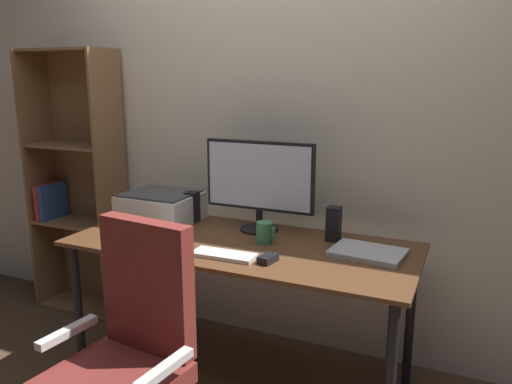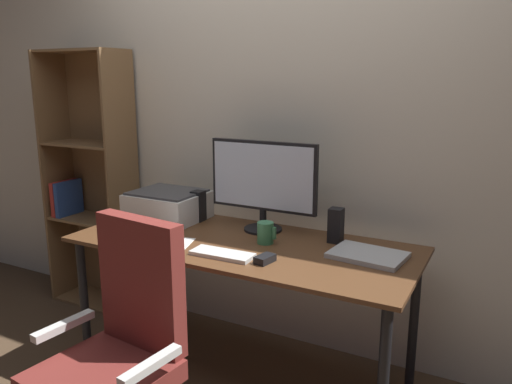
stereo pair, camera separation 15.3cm
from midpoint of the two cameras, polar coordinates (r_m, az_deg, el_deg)
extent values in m
plane|color=#4C3826|center=(2.77, 0.20, -20.44)|extent=(12.00, 12.00, 0.00)
cube|color=beige|center=(2.80, 5.35, 8.35)|extent=(6.40, 0.10, 2.60)
cube|color=#56351E|center=(2.44, 0.21, -5.99)|extent=(1.69, 0.72, 0.02)
cylinder|color=black|center=(2.80, -17.53, -12.23)|extent=(0.04, 0.04, 0.72)
cylinder|color=black|center=(3.21, -9.81, -8.48)|extent=(0.04, 0.04, 0.72)
cylinder|color=black|center=(2.63, 19.23, -14.01)|extent=(0.04, 0.04, 0.72)
cylinder|color=black|center=(2.62, 2.48, -4.26)|extent=(0.20, 0.20, 0.01)
cylinder|color=black|center=(2.61, 2.49, -3.09)|extent=(0.04, 0.04, 0.10)
cube|color=black|center=(2.55, 2.55, 1.86)|extent=(0.59, 0.03, 0.36)
cube|color=silver|center=(2.54, 2.40, 1.80)|extent=(0.56, 0.01, 0.33)
cube|color=silver|center=(2.25, -1.93, -7.14)|extent=(0.29, 0.12, 0.02)
cube|color=black|center=(2.18, 3.06, -7.68)|extent=(0.07, 0.10, 0.03)
cylinder|color=#387F51|center=(2.41, 2.90, -4.70)|extent=(0.08, 0.08, 0.11)
cube|color=#387F51|center=(2.39, 3.94, -4.73)|extent=(0.02, 0.01, 0.06)
cube|color=#B7BABC|center=(2.31, 14.55, -7.02)|extent=(0.34, 0.26, 0.02)
cube|color=black|center=(2.78, -5.06, -1.60)|extent=(0.06, 0.07, 0.17)
cube|color=black|center=(2.46, 10.89, -3.79)|extent=(0.06, 0.07, 0.17)
cube|color=silver|center=(2.84, -8.54, -1.60)|extent=(0.40, 0.34, 0.15)
cube|color=#424244|center=(2.82, -8.59, -0.01)|extent=(0.37, 0.31, 0.01)
cube|color=white|center=(2.40, -8.58, -6.23)|extent=(0.29, 0.34, 0.00)
cube|color=maroon|center=(2.00, -14.97, -19.94)|extent=(0.49, 0.49, 0.08)
cube|color=maroon|center=(1.98, -10.83, -10.19)|extent=(0.41, 0.12, 0.52)
cube|color=silver|center=(2.12, -19.15, -14.27)|extent=(0.07, 0.26, 0.03)
cube|color=silver|center=(1.79, -9.41, -18.97)|extent=(0.07, 0.26, 0.03)
cube|color=brown|center=(3.66, -20.54, 1.49)|extent=(0.02, 0.28, 1.69)
cube|color=brown|center=(3.25, -13.61, 0.59)|extent=(0.02, 0.28, 1.69)
cube|color=brown|center=(3.54, -15.76, 1.47)|extent=(0.61, 0.01, 1.69)
cube|color=brown|center=(3.70, -16.40, -11.74)|extent=(0.57, 0.26, 0.02)
cube|color=brown|center=(3.51, -17.00, -3.00)|extent=(0.57, 0.26, 0.02)
cube|color=brown|center=(3.41, -17.57, 5.25)|extent=(0.57, 0.26, 0.02)
cube|color=brown|center=(3.38, -18.26, 15.10)|extent=(0.57, 0.26, 0.02)
cube|color=#B22D28|center=(3.64, -19.91, -0.60)|extent=(0.03, 0.22, 0.24)
cube|color=#28478C|center=(3.61, -19.50, -0.66)|extent=(0.03, 0.22, 0.24)
camera|label=1|loc=(0.08, -88.08, 0.44)|focal=34.97mm
camera|label=2|loc=(0.08, 91.92, -0.44)|focal=34.97mm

